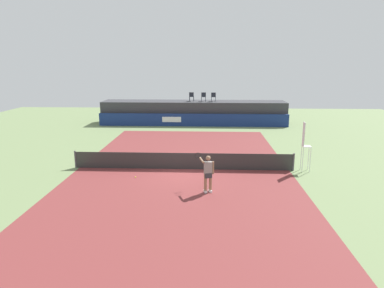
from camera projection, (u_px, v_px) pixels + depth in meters
The scene contains 13 objects.
ground_plane at pixel (186, 155), 22.45m from camera, with size 48.00×48.00×0.00m, color #6B7F51.
court_inner at pixel (183, 169), 19.54m from camera, with size 12.00×22.00×0.00m, color maroon.
sponsor_wall at pixel (193, 120), 32.52m from camera, with size 18.00×0.22×1.20m.
spectator_platform at pixel (194, 112), 34.15m from camera, with size 18.00×2.80×2.20m, color #38383D.
spectator_chair_far_left at pixel (192, 96), 33.63m from camera, with size 0.45×0.45×0.89m.
spectator_chair_left at pixel (204, 96), 33.51m from camera, with size 0.46×0.46×0.89m.
spectator_chair_center at pixel (213, 96), 33.43m from camera, with size 0.46×0.46×0.89m.
umpire_chair at pixel (305, 143), 18.88m from camera, with size 0.46×0.46×2.76m.
tennis_net at pixel (183, 161), 19.43m from camera, with size 12.40×0.02×0.95m, color #2D2D2D.
net_post_near at pixel (75, 159), 19.69m from camera, with size 0.10×0.10×1.00m, color #4C4C51.
net_post_far at pixel (294, 162), 19.15m from camera, with size 0.10×0.10×1.00m, color #4C4C51.
tennis_player at pixel (208, 172), 15.86m from camera, with size 0.92×1.11×1.77m.
tennis_ball at pixel (135, 177), 18.06m from camera, with size 0.07×0.07×0.07m, color #D8EA33.
Camera 1 is at (1.35, -18.64, 5.91)m, focal length 32.09 mm.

